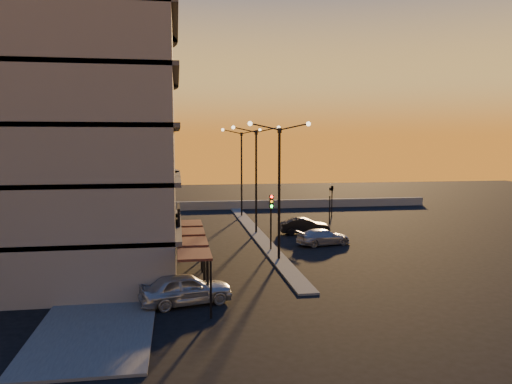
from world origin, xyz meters
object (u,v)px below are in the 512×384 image
object	(u,v)px
streetlamp_mid	(256,171)
car_wagon	(323,237)
traffic_light_main	(271,213)
car_sedan	(305,226)
car_hatchback	(186,289)

from	to	relation	value
streetlamp_mid	car_wagon	size ratio (longest dim) A/B	2.18
traffic_light_main	car_sedan	world-z (taller)	traffic_light_main
streetlamp_mid	traffic_light_main	distance (m)	7.62
car_hatchback	car_sedan	distance (m)	20.39
streetlamp_mid	car_sedan	distance (m)	6.50
car_wagon	streetlamp_mid	bearing A→B (deg)	26.99
traffic_light_main	car_sedan	bearing A→B (deg)	55.85
car_sedan	traffic_light_main	bearing A→B (deg)	151.02
streetlamp_mid	car_hatchback	distance (m)	20.05
car_hatchback	car_sedan	size ratio (longest dim) A/B	1.08
traffic_light_main	streetlamp_mid	bearing A→B (deg)	90.00
streetlamp_mid	car_hatchback	xyz separation A→B (m)	(-6.50, -18.35, -4.80)
streetlamp_mid	car_hatchback	world-z (taller)	streetlamp_mid
streetlamp_mid	car_wagon	xyz separation A→B (m)	(4.50, -5.60, -4.96)
traffic_light_main	car_wagon	xyz separation A→B (m)	(4.50, 1.53, -2.26)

